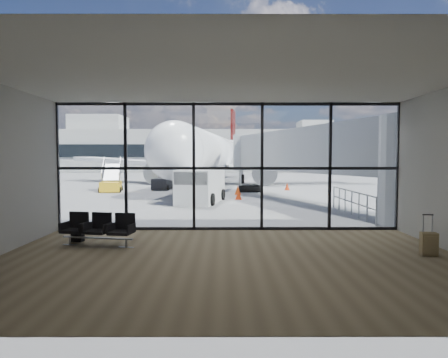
{
  "coord_description": "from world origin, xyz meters",
  "views": [
    {
      "loc": [
        -0.15,
        -13.18,
        2.54
      ],
      "look_at": [
        -0.13,
        3.0,
        1.66
      ],
      "focal_mm": 30.0,
      "sensor_mm": 36.0,
      "label": 1
    }
  ],
  "objects_px": {
    "seating_row": "(99,228)",
    "suitcase": "(429,244)",
    "backpack": "(78,234)",
    "airliner": "(216,155)",
    "mobile_stairs": "(111,185)",
    "service_van": "(201,185)",
    "belt_loader": "(163,183)"
  },
  "relations": [
    {
      "from": "seating_row",
      "to": "service_van",
      "type": "bearing_deg",
      "value": 88.23
    },
    {
      "from": "suitcase",
      "to": "mobile_stairs",
      "type": "height_order",
      "value": "mobile_stairs"
    },
    {
      "from": "airliner",
      "to": "backpack",
      "type": "bearing_deg",
      "value": -89.59
    },
    {
      "from": "service_van",
      "to": "belt_loader",
      "type": "xyz_separation_m",
      "value": [
        -3.7,
        9.43,
        -0.45
      ]
    },
    {
      "from": "backpack",
      "to": "service_van",
      "type": "xyz_separation_m",
      "value": [
        3.13,
        10.28,
        0.75
      ]
    },
    {
      "from": "suitcase",
      "to": "airliner",
      "type": "bearing_deg",
      "value": 109.11
    },
    {
      "from": "airliner",
      "to": "belt_loader",
      "type": "xyz_separation_m",
      "value": [
        -4.23,
        -8.65,
        -2.43
      ]
    },
    {
      "from": "seating_row",
      "to": "suitcase",
      "type": "xyz_separation_m",
      "value": [
        8.98,
        -1.21,
        -0.2
      ]
    },
    {
      "from": "airliner",
      "to": "belt_loader",
      "type": "bearing_deg",
      "value": -108.27
    },
    {
      "from": "seating_row",
      "to": "backpack",
      "type": "distance_m",
      "value": 1.0
    },
    {
      "from": "suitcase",
      "to": "airliner",
      "type": "xyz_separation_m",
      "value": [
        -6.15,
        30.05,
        2.64
      ]
    },
    {
      "from": "airliner",
      "to": "belt_loader",
      "type": "relative_size",
      "value": 10.56
    },
    {
      "from": "seating_row",
      "to": "backpack",
      "type": "xyz_separation_m",
      "value": [
        -0.83,
        0.47,
        -0.29
      ]
    },
    {
      "from": "airliner",
      "to": "mobile_stairs",
      "type": "bearing_deg",
      "value": -118.7
    },
    {
      "from": "suitcase",
      "to": "seating_row",
      "type": "bearing_deg",
      "value": 179.89
    },
    {
      "from": "suitcase",
      "to": "service_van",
      "type": "distance_m",
      "value": 13.72
    },
    {
      "from": "seating_row",
      "to": "service_van",
      "type": "height_order",
      "value": "service_van"
    },
    {
      "from": "seating_row",
      "to": "backpack",
      "type": "bearing_deg",
      "value": 160.53
    },
    {
      "from": "service_van",
      "to": "mobile_stairs",
      "type": "height_order",
      "value": "mobile_stairs"
    },
    {
      "from": "seating_row",
      "to": "airliner",
      "type": "distance_m",
      "value": 29.08
    },
    {
      "from": "backpack",
      "to": "service_van",
      "type": "distance_m",
      "value": 10.77
    },
    {
      "from": "suitcase",
      "to": "mobile_stairs",
      "type": "xyz_separation_m",
      "value": [
        -14.08,
        19.32,
        0.19
      ]
    },
    {
      "from": "seating_row",
      "to": "mobile_stairs",
      "type": "xyz_separation_m",
      "value": [
        -5.1,
        18.11,
        -0.02
      ]
    },
    {
      "from": "suitcase",
      "to": "service_van",
      "type": "relative_size",
      "value": 0.23
    },
    {
      "from": "suitcase",
      "to": "service_van",
      "type": "bearing_deg",
      "value": 126.72
    },
    {
      "from": "backpack",
      "to": "airliner",
      "type": "xyz_separation_m",
      "value": [
        3.66,
        28.37,
        2.73
      ]
    },
    {
      "from": "seating_row",
      "to": "suitcase",
      "type": "distance_m",
      "value": 9.06
    },
    {
      "from": "suitcase",
      "to": "service_van",
      "type": "height_order",
      "value": "service_van"
    },
    {
      "from": "seating_row",
      "to": "suitcase",
      "type": "bearing_deg",
      "value": 2.64
    },
    {
      "from": "seating_row",
      "to": "belt_loader",
      "type": "distance_m",
      "value": 20.24
    },
    {
      "from": "backpack",
      "to": "seating_row",
      "type": "bearing_deg",
      "value": -15.31
    },
    {
      "from": "seating_row",
      "to": "belt_loader",
      "type": "bearing_deg",
      "value": 104.26
    }
  ]
}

